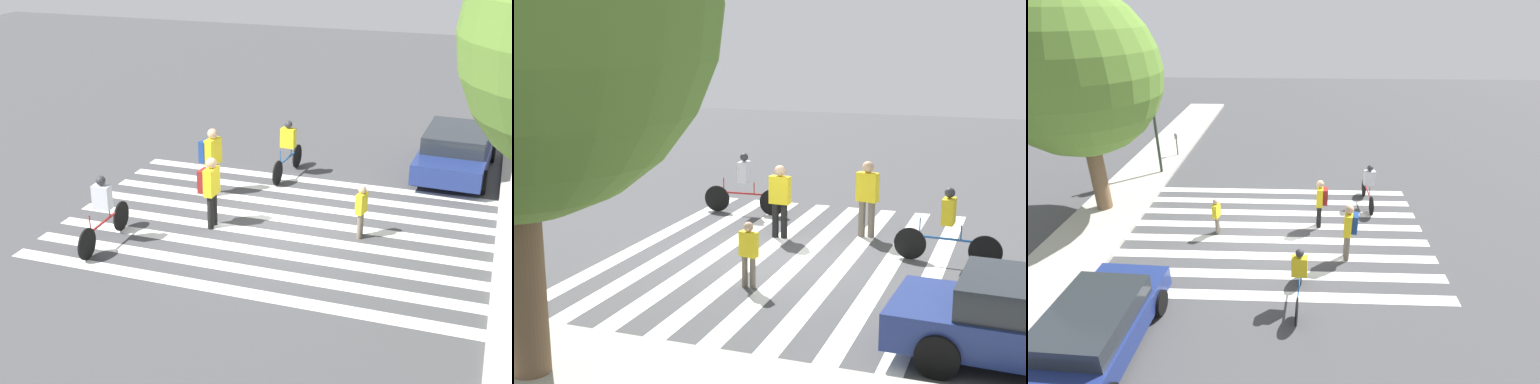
# 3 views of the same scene
# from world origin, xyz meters

# --- Properties ---
(ground_plane) EXTENTS (60.00, 60.00, 0.00)m
(ground_plane) POSITION_xyz_m (0.00, 0.00, 0.00)
(ground_plane) COLOR #444447
(crosswalk_stripes) EXTENTS (6.92, 10.00, 0.01)m
(crosswalk_stripes) POSITION_xyz_m (0.00, 0.00, 0.00)
(crosswalk_stripes) COLOR white
(crosswalk_stripes) RESTS_ON ground_plane
(pedestrian_child_with_backpack) EXTENTS (0.54, 0.49, 1.83)m
(pedestrian_child_with_backpack) POSITION_xyz_m (-1.38, -2.25, 1.07)
(pedestrian_child_with_backpack) COLOR #6B6051
(pedestrian_child_with_backpack) RESTS_ON ground_plane
(pedestrian_adult_blue_shirt) EXTENTS (0.38, 0.24, 1.29)m
(pedestrian_adult_blue_shirt) POSITION_xyz_m (-0.07, 2.01, 0.73)
(pedestrian_adult_blue_shirt) COLOR #6B6051
(pedestrian_adult_blue_shirt) RESTS_ON ground_plane
(pedestrian_adult_tall_backpack) EXTENTS (0.50, 0.42, 1.75)m
(pedestrian_adult_tall_backpack) POSITION_xyz_m (0.53, -1.48, 1.02)
(pedestrian_adult_tall_backpack) COLOR black
(pedestrian_adult_tall_backpack) RESTS_ON ground_plane
(cyclist_mid_street) EXTENTS (2.30, 0.41, 1.65)m
(cyclist_mid_street) POSITION_xyz_m (2.21, -3.37, 0.87)
(cyclist_mid_street) COLOR black
(cyclist_mid_street) RESTS_ON ground_plane
(cyclist_far_lane) EXTENTS (2.25, 0.42, 1.63)m
(cyclist_far_lane) POSITION_xyz_m (-3.42, -0.77, 0.87)
(cyclist_far_lane) COLOR black
(cyclist_far_lane) RESTS_ON ground_plane
(car_parked_silver_sedan) EXTENTS (4.49, 2.16, 1.29)m
(car_parked_silver_sedan) POSITION_xyz_m (-5.30, 3.69, 0.68)
(car_parked_silver_sedan) COLOR navy
(car_parked_silver_sedan) RESTS_ON ground_plane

